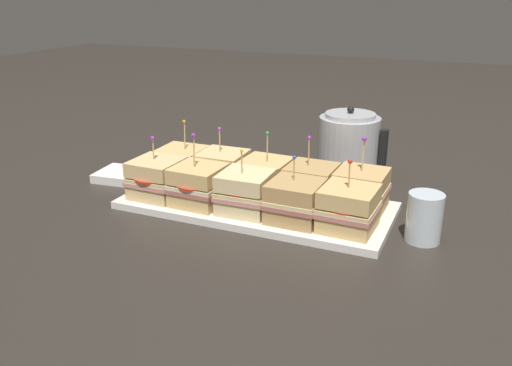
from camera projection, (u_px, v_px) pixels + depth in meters
name	position (u px, v px, depth m)	size (l,w,h in m)	color
ground_plane	(256.00, 209.00, 1.35)	(6.00, 6.00, 0.00)	#2D2823
serving_platter	(256.00, 205.00, 1.34)	(0.66, 0.29, 0.02)	white
sandwich_front_far_left	(157.00, 178.00, 1.36)	(0.12, 0.13, 0.16)	#DBB77A
sandwich_front_left	(199.00, 185.00, 1.32)	(0.12, 0.13, 0.18)	tan
sandwich_front_center	(245.00, 192.00, 1.27)	(0.13, 0.13, 0.16)	beige
sandwich_front_right	(295.00, 201.00, 1.23)	(0.12, 0.12, 0.15)	tan
sandwich_front_far_right	(348.00, 209.00, 1.18)	(0.13, 0.13, 0.16)	tan
sandwich_back_far_left	(182.00, 165.00, 1.47)	(0.12, 0.12, 0.17)	tan
sandwich_back_left	(223.00, 170.00, 1.42)	(0.12, 0.13, 0.16)	#DBB77A
sandwich_back_center	(265.00, 177.00, 1.38)	(0.13, 0.13, 0.17)	tan
sandwich_back_right	(311.00, 184.00, 1.33)	(0.12, 0.12, 0.17)	tan
sandwich_back_far_right	(361.00, 190.00, 1.29)	(0.12, 0.12, 0.18)	tan
kettle_steel	(349.00, 146.00, 1.55)	(0.20, 0.17, 0.21)	#B7BABF
drinking_glass	(424.00, 218.00, 1.16)	(0.08, 0.08, 0.11)	silver
napkin_stack	(120.00, 175.00, 1.55)	(0.13, 0.13, 0.02)	white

